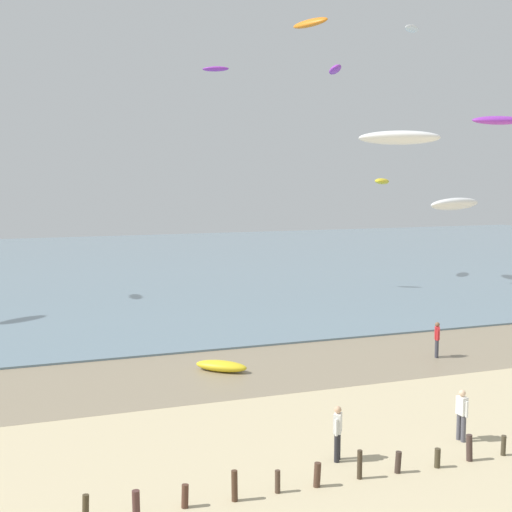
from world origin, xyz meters
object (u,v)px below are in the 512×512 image
(person_left_flank, at_px, (338,432))
(kite_aloft_3, at_px, (399,138))
(kite_aloft_9, at_px, (455,204))
(person_by_waterline, at_px, (437,339))
(kite_aloft_1, at_px, (498,120))
(kite_aloft_4, at_px, (382,181))
(kite_aloft_5, at_px, (310,23))
(grounded_kite, at_px, (221,366))
(person_mid_beach, at_px, (462,413))
(kite_aloft_0, at_px, (412,29))
(kite_aloft_2, at_px, (216,69))
(kite_aloft_7, at_px, (335,70))

(person_left_flank, xyz_separation_m, kite_aloft_3, (5.90, 6.43, 9.23))
(kite_aloft_9, bearing_deg, kite_aloft_3, 17.75)
(person_by_waterline, relative_size, kite_aloft_1, 0.94)
(kite_aloft_4, bearing_deg, kite_aloft_5, 162.42)
(grounded_kite, height_order, kite_aloft_4, kite_aloft_4)
(kite_aloft_3, height_order, kite_aloft_5, kite_aloft_5)
(person_mid_beach, relative_size, kite_aloft_0, 0.77)
(person_by_waterline, height_order, kite_aloft_2, kite_aloft_2)
(person_left_flank, xyz_separation_m, kite_aloft_4, (21.29, 33.88, 7.30))
(kite_aloft_3, distance_m, kite_aloft_5, 25.03)
(person_by_waterline, distance_m, kite_aloft_0, 30.55)
(kite_aloft_9, bearing_deg, kite_aloft_7, -118.67)
(person_left_flank, relative_size, kite_aloft_2, 0.89)
(kite_aloft_3, bearing_deg, kite_aloft_9, 64.19)
(person_mid_beach, height_order, kite_aloft_4, kite_aloft_4)
(person_left_flank, bearing_deg, person_by_waterline, 43.14)
(kite_aloft_0, distance_m, kite_aloft_2, 16.30)
(person_mid_beach, distance_m, kite_aloft_5, 35.05)
(kite_aloft_4, distance_m, kite_aloft_7, 10.26)
(kite_aloft_5, relative_size, kite_aloft_9, 0.98)
(person_left_flank, xyz_separation_m, kite_aloft_2, (5.75, 30.81, 15.32))
(person_mid_beach, relative_size, person_by_waterline, 1.00)
(grounded_kite, relative_size, kite_aloft_0, 1.09)
(grounded_kite, height_order, kite_aloft_1, kite_aloft_1)
(grounded_kite, xyz_separation_m, kite_aloft_2, (6.04, 20.09, 16.00))
(person_by_waterline, xyz_separation_m, kite_aloft_4, (11.19, 24.41, 7.30))
(kite_aloft_0, distance_m, kite_aloft_7, 6.67)
(kite_aloft_5, relative_size, kite_aloft_7, 1.03)
(grounded_kite, relative_size, kite_aloft_1, 1.32)
(grounded_kite, xyz_separation_m, kite_aloft_0, (21.89, 19.61, 19.81))
(kite_aloft_1, distance_m, kite_aloft_5, 29.29)
(person_by_waterline, bearing_deg, kite_aloft_7, 75.42)
(kite_aloft_2, distance_m, kite_aloft_5, 7.50)
(grounded_kite, height_order, kite_aloft_0, kite_aloft_0)
(person_left_flank, xyz_separation_m, kite_aloft_5, (12.19, 28.78, 18.57))
(person_by_waterline, height_order, person_left_flank, same)
(person_mid_beach, height_order, kite_aloft_0, kite_aloft_0)
(kite_aloft_0, height_order, kite_aloft_7, kite_aloft_0)
(person_by_waterline, height_order, kite_aloft_1, kite_aloft_1)
(kite_aloft_3, height_order, kite_aloft_7, kite_aloft_7)
(kite_aloft_1, bearing_deg, grounded_kite, -37.63)
(person_left_flank, relative_size, kite_aloft_4, 0.55)
(person_left_flank, height_order, grounded_kite, person_left_flank)
(person_left_flank, height_order, kite_aloft_0, kite_aloft_0)
(grounded_kite, xyz_separation_m, kite_aloft_7, (16.40, 21.83, 16.73))
(person_left_flank, bearing_deg, person_mid_beach, 0.79)
(kite_aloft_5, xyz_separation_m, kite_aloft_9, (-0.76, -18.54, -12.21))
(kite_aloft_5, bearing_deg, kite_aloft_1, 147.34)
(person_left_flank, distance_m, kite_aloft_2, 34.89)
(kite_aloft_9, bearing_deg, person_left_flank, 25.00)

